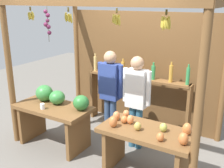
{
  "coord_description": "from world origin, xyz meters",
  "views": [
    {
      "loc": [
        2.1,
        -3.74,
        2.38
      ],
      "look_at": [
        0.0,
        -0.18,
        1.08
      ],
      "focal_mm": 43.67,
      "sensor_mm": 36.0,
      "label": 1
    }
  ],
  "objects": [
    {
      "name": "fruit_counter_left",
      "position": [
        -0.83,
        -0.63,
        0.63
      ],
      "size": [
        1.32,
        0.64,
        0.98
      ],
      "color": "brown",
      "rests_on": "ground"
    },
    {
      "name": "fruit_counter_right",
      "position": [
        0.84,
        -0.67,
        0.54
      ],
      "size": [
        1.28,
        0.64,
        0.87
      ],
      "color": "brown",
      "rests_on": "ground"
    },
    {
      "name": "vendor_man",
      "position": [
        -0.16,
        0.04,
        0.94
      ],
      "size": [
        0.48,
        0.21,
        1.57
      ],
      "rotation": [
        0.0,
        0.0,
        0.0
      ],
      "color": "#344A70",
      "rests_on": "ground"
    },
    {
      "name": "ground_plane",
      "position": [
        0.0,
        0.0,
        0.0
      ],
      "size": [
        12.0,
        12.0,
        0.0
      ],
      "primitive_type": "plane",
      "color": "slate",
      "rests_on": "ground"
    },
    {
      "name": "market_stall",
      "position": [
        -0.0,
        0.42,
        1.39
      ],
      "size": [
        3.16,
        1.89,
        2.41
      ],
      "color": "brown",
      "rests_on": "ground"
    },
    {
      "name": "bottle_shelf_unit",
      "position": [
        0.05,
        0.67,
        0.8
      ],
      "size": [
        2.03,
        0.22,
        1.36
      ],
      "color": "brown",
      "rests_on": "ground"
    },
    {
      "name": "vendor_woman",
      "position": [
        0.37,
        -0.04,
        0.92
      ],
      "size": [
        0.48,
        0.21,
        1.55
      ],
      "rotation": [
        0.0,
        0.0,
        0.0
      ],
      "color": "#2B5973",
      "rests_on": "ground"
    }
  ]
}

